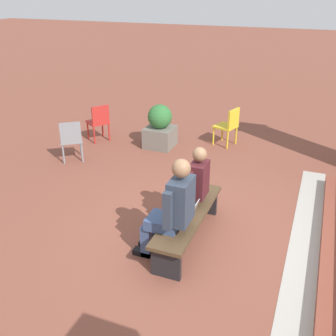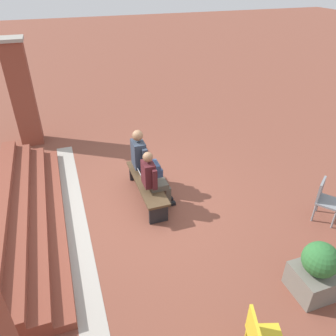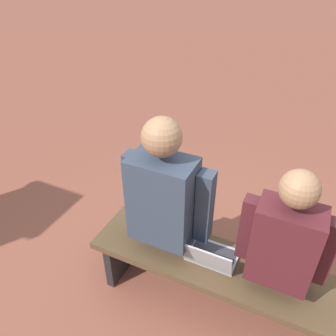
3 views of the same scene
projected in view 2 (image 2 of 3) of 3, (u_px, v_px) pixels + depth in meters
ground_plane at (142, 202)px, 6.91m from camera, size 60.00×60.00×0.00m
concrete_strip at (75, 213)px, 6.59m from camera, size 5.88×0.40×0.01m
brick_steps at (22, 214)px, 6.21m from camera, size 5.08×1.20×0.60m
brick_pillar_right_of_steps at (22, 93)px, 8.54m from camera, size 0.64×0.64×2.79m
bench at (147, 185)px, 6.83m from camera, size 1.80×0.44×0.45m
person_student at (154, 178)px, 6.42m from camera, size 0.51×0.64×1.29m
person_adult at (144, 158)px, 6.98m from camera, size 0.58×0.74×1.41m
laptop at (145, 176)px, 6.83m from camera, size 0.32×0.29×0.21m
plastic_chair_mid_courtyard at (325, 198)px, 6.22m from camera, size 0.59×0.59×0.84m
planter at (316, 271)px, 4.79m from camera, size 0.60×0.60×0.94m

